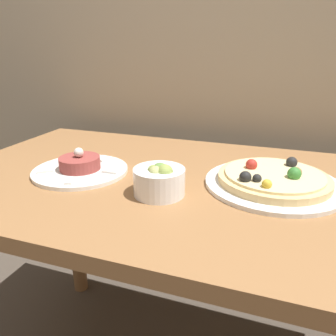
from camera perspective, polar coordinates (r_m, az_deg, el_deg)
The scene contains 4 objects.
dining_table at distance 0.85m, azimuth 4.83°, elevation -8.70°, with size 1.33×0.71×0.73m.
pizza_plate at distance 0.81m, azimuth 17.89°, elevation -1.97°, with size 0.32×0.32×0.06m.
tartare_plate at distance 0.89m, azimuth -15.04°, elevation 0.07°, with size 0.25×0.25×0.07m.
small_bowl at distance 0.72m, azimuth -1.51°, elevation -2.02°, with size 0.12×0.12×0.08m.
Camera 1 is at (0.18, -0.37, 1.05)m, focal length 35.00 mm.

